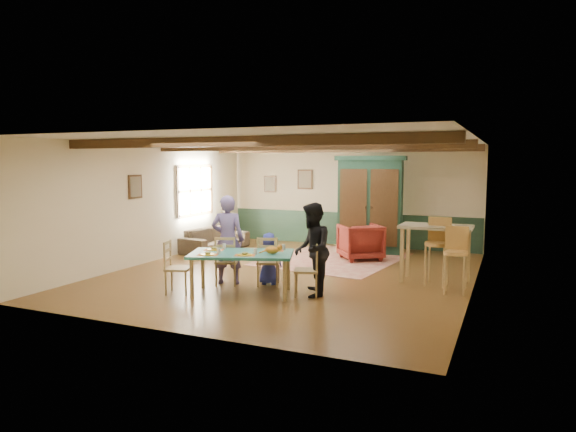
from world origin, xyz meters
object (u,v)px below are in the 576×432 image
at_px(dining_chair_far_right, 268,261).
at_px(bar_stool_left, 437,252).
at_px(person_child, 269,259).
at_px(person_man, 228,240).
at_px(cat, 272,249).
at_px(person_woman, 312,250).
at_px(armoire, 370,205).
at_px(sofa, 215,239).
at_px(dining_chair_end_left, 178,267).
at_px(armchair, 360,242).
at_px(table_lamp, 225,216).
at_px(end_table, 225,234).
at_px(counter_table, 435,254).
at_px(dining_chair_far_left, 227,260).
at_px(dining_table, 242,274).
at_px(bar_stool_right, 455,261).
at_px(dining_chair_end_right, 306,269).

bearing_deg(dining_chair_far_right, bar_stool_left, -176.33).
bearing_deg(person_child, bar_stool_left, -177.76).
xyz_separation_m(person_man, cat, (1.16, -0.52, -0.02)).
distance_m(person_woman, armoire, 4.59).
distance_m(person_man, sofa, 3.79).
bearing_deg(bar_stool_left, dining_chair_end_left, -144.42).
relative_size(person_child, armchair, 1.05).
bearing_deg(armchair, sofa, -31.78).
relative_size(person_woman, table_lamp, 3.26).
height_order(dining_chair_end_left, person_man, person_man).
relative_size(armoire, end_table, 4.55).
height_order(cat, end_table, cat).
bearing_deg(dining_chair_end_left, armoire, -40.18).
distance_m(person_man, counter_table, 3.94).
relative_size(dining_chair_end_left, person_man, 0.55).
bearing_deg(person_woman, dining_chair_far_right, -130.27).
bearing_deg(cat, dining_chair_far_left, 139.20).
bearing_deg(person_woman, bar_stool_left, 111.46).
height_order(dining_chair_far_right, table_lamp, table_lamp).
bearing_deg(dining_table, bar_stool_right, 24.26).
bearing_deg(person_child, counter_table, -173.13).
bearing_deg(person_woman, bar_stool_right, 97.10).
bearing_deg(dining_chair_end_left, person_woman, -90.00).
bearing_deg(dining_chair_far_left, bar_stool_right, 174.54).
height_order(dining_chair_end_left, counter_table, counter_table).
height_order(dining_chair_far_right, end_table, dining_chair_far_right).
distance_m(dining_chair_far_right, person_man, 0.87).
height_order(cat, counter_table, counter_table).
bearing_deg(person_man, armchair, -135.85).
xyz_separation_m(dining_chair_end_left, armchair, (2.07, 4.29, -0.04)).
bearing_deg(dining_chair_far_left, cat, 139.20).
distance_m(dining_chair_far_left, person_man, 0.38).
bearing_deg(armoire, dining_chair_end_left, -116.94).
bearing_deg(cat, table_lamp, 108.75).
height_order(end_table, bar_stool_right, bar_stool_right).
xyz_separation_m(person_man, person_woman, (1.77, -0.20, -0.04)).
distance_m(person_man, person_child, 0.85).
bearing_deg(dining_chair_far_right, dining_table, 60.95).
relative_size(person_woman, end_table, 2.99).
xyz_separation_m(person_woman, counter_table, (1.80, 1.86, -0.25)).
relative_size(person_woman, cat, 4.58).
distance_m(dining_chair_end_right, counter_table, 2.67).
height_order(cat, table_lamp, table_lamp).
relative_size(dining_chair_end_left, bar_stool_right, 0.79).
bearing_deg(counter_table, dining_chair_end_right, -134.92).
bearing_deg(armoire, armchair, -93.66).
xyz_separation_m(armchair, table_lamp, (-4.09, 0.75, 0.36)).
xyz_separation_m(dining_chair_end_left, person_man, (0.43, 0.97, 0.38)).
height_order(person_man, person_woman, person_man).
bearing_deg(dining_chair_end_right, bar_stool_left, 110.66).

